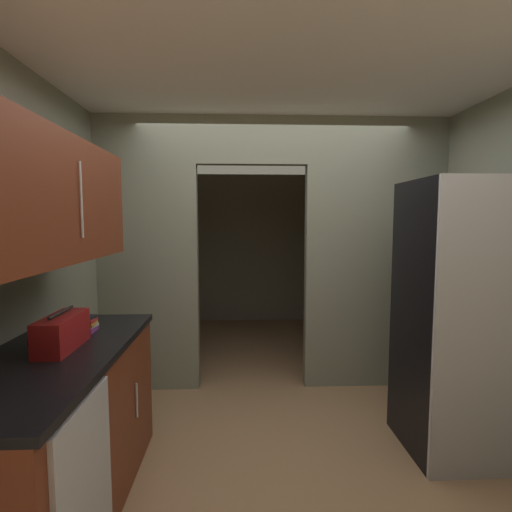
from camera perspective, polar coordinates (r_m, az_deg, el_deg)
The scene contains 10 objects.
ground at distance 2.92m, azimuth 4.98°, elevation -28.61°, with size 20.00×20.00×0.00m, color #93704C.
kitchen_overhead_slab at distance 2.98m, azimuth 4.33°, elevation 24.64°, with size 3.70×6.61×0.06m, color silver.
kitchen_partition at distance 3.74m, azimuth 3.59°, elevation 1.33°, with size 3.30×0.12×2.59m.
adjoining_room_shell at distance 5.52m, azimuth 0.86°, elevation 1.80°, with size 3.30×2.62×2.59m.
refrigerator at distance 3.11m, azimuth 28.47°, elevation -7.96°, with size 0.81×0.72×1.90m.
lower_cabinet_run at distance 2.54m, azimuth -27.17°, elevation -22.49°, with size 0.68×1.64×0.94m.
dishwasher at distance 2.08m, azimuth -23.60°, elevation -30.13°, with size 0.02×0.56×0.88m.
upper_cabinet_counterside at distance 2.26m, azimuth -28.53°, elevation 7.26°, with size 0.36×1.48×0.64m.
boombox at distance 2.37m, azimuth -26.59°, elevation -9.95°, with size 0.16×0.39×0.21m.
book_stack at distance 2.66m, azimuth -23.66°, elevation -9.06°, with size 0.13×0.15×0.10m.
Camera 1 is at (-0.33, -2.40, 1.63)m, focal length 27.33 mm.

